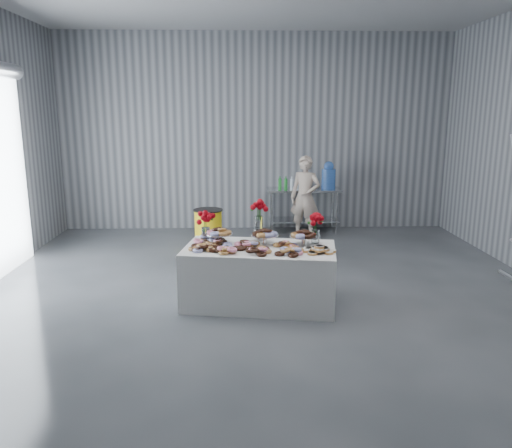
{
  "coord_description": "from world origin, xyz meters",
  "views": [
    {
      "loc": [
        -0.34,
        -5.93,
        2.43
      ],
      "look_at": [
        -0.12,
        0.51,
        0.98
      ],
      "focal_mm": 35.0,
      "sensor_mm": 36.0,
      "label": 1
    }
  ],
  "objects_px": {
    "display_table": "(260,275)",
    "trash_barrel": "(208,228)",
    "water_jug": "(329,176)",
    "prep_table": "(303,202)",
    "person": "(305,197)"
  },
  "relations": [
    {
      "from": "display_table",
      "to": "trash_barrel",
      "type": "relative_size",
      "value": 2.75
    },
    {
      "from": "water_jug",
      "to": "trash_barrel",
      "type": "distance_m",
      "value": 2.75
    },
    {
      "from": "prep_table",
      "to": "water_jug",
      "type": "xyz_separation_m",
      "value": [
        0.5,
        -0.0,
        0.53
      ]
    },
    {
      "from": "display_table",
      "to": "prep_table",
      "type": "distance_m",
      "value": 4.08
    },
    {
      "from": "water_jug",
      "to": "prep_table",
      "type": "bearing_deg",
      "value": 180.0
    },
    {
      "from": "display_table",
      "to": "water_jug",
      "type": "height_order",
      "value": "water_jug"
    },
    {
      "from": "prep_table",
      "to": "person",
      "type": "bearing_deg",
      "value": -94.17
    },
    {
      "from": "water_jug",
      "to": "person",
      "type": "bearing_deg",
      "value": -136.91
    },
    {
      "from": "prep_table",
      "to": "water_jug",
      "type": "height_order",
      "value": "water_jug"
    },
    {
      "from": "trash_barrel",
      "to": "person",
      "type": "bearing_deg",
      "value": 17.58
    },
    {
      "from": "water_jug",
      "to": "trash_barrel",
      "type": "xyz_separation_m",
      "value": [
        -2.39,
        -1.09,
        -0.8
      ]
    },
    {
      "from": "prep_table",
      "to": "trash_barrel",
      "type": "height_order",
      "value": "prep_table"
    },
    {
      "from": "display_table",
      "to": "trash_barrel",
      "type": "height_order",
      "value": "display_table"
    },
    {
      "from": "person",
      "to": "trash_barrel",
      "type": "xyz_separation_m",
      "value": [
        -1.85,
        -0.59,
        -0.46
      ]
    },
    {
      "from": "trash_barrel",
      "to": "prep_table",
      "type": "bearing_deg",
      "value": 29.95
    }
  ]
}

